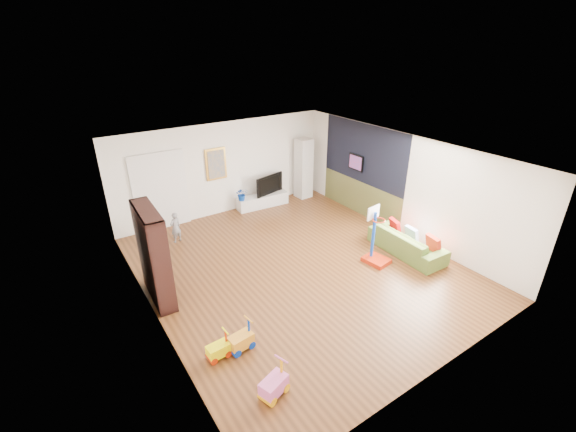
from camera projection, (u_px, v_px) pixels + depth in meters
floor at (298, 267)px, 8.97m from camera, size 6.50×7.50×0.00m
ceiling at (299, 154)px, 7.80m from camera, size 6.50×7.50×0.00m
wall_back at (224, 169)px, 11.19m from camera, size 6.50×0.00×2.70m
wall_front at (447, 306)px, 5.58m from camera, size 6.50×0.00×2.70m
wall_left at (147, 258)px, 6.75m from camera, size 0.00×7.50×2.70m
wall_right at (400, 185)px, 10.02m from camera, size 0.00×7.50×2.70m
navy_accent at (363, 154)px, 10.85m from camera, size 0.01×3.20×1.70m
olive_wainscot at (359, 198)px, 11.43m from camera, size 0.01×3.20×1.00m
doorway at (161, 192)px, 10.34m from camera, size 1.45×0.06×2.10m
painting_back at (216, 164)px, 10.95m from camera, size 0.62×0.06×0.92m
artwork_right at (356, 162)px, 11.09m from camera, size 0.04×0.56×0.46m
media_console at (263, 201)px, 12.01m from camera, size 1.66×0.52×0.38m
tall_cabinet at (304, 168)px, 12.41m from camera, size 0.47×0.47×1.94m
bookshelf at (154, 255)px, 7.53m from camera, size 0.41×1.36×1.97m
sofa at (407, 242)px, 9.41m from camera, size 0.84×2.00×0.57m
basketball_hoop at (379, 236)px, 8.84m from camera, size 0.56×0.65×1.39m
ride_on_yellow at (218, 346)px, 6.36m from camera, size 0.38×0.25×0.49m
ride_on_orange at (240, 336)px, 6.51m from camera, size 0.45×0.31×0.56m
ride_on_pink at (274, 381)px, 5.67m from camera, size 0.50×0.39×0.58m
child at (175, 227)px, 9.87m from camera, size 0.35×0.28×0.83m
tv at (267, 184)px, 11.95m from camera, size 1.06×0.38×0.61m
vase_plant at (242, 194)px, 11.47m from camera, size 0.43×0.40×0.40m
pillow_left at (433, 244)px, 9.02m from camera, size 0.18×0.41×0.40m
pillow_center at (412, 234)px, 9.46m from camera, size 0.14×0.38×0.37m
pillow_right at (395, 226)px, 9.83m from camera, size 0.21×0.40×0.38m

